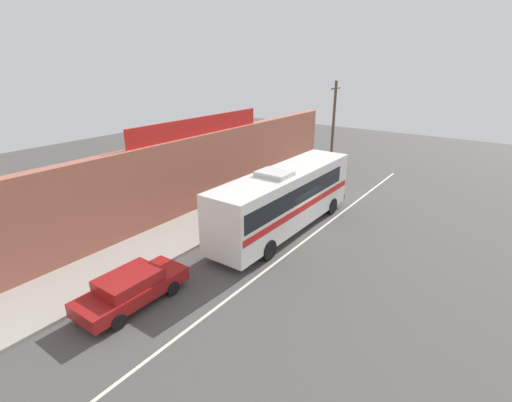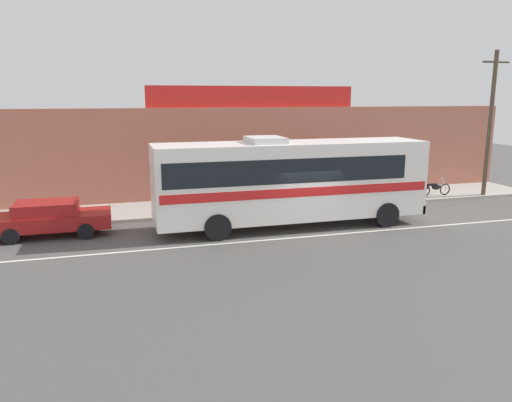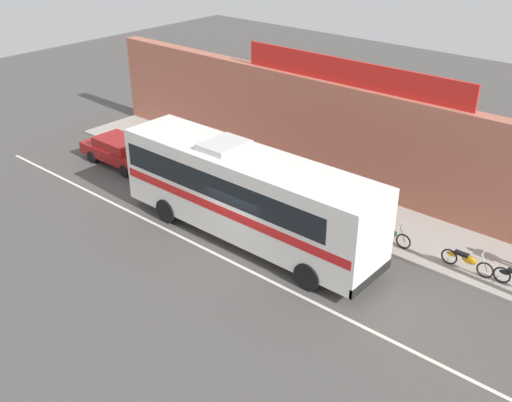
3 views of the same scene
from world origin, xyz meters
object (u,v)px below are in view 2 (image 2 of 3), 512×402
at_px(motorcycle_blue, 353,194).
at_px(motorcycle_purple, 405,190).
at_px(pedestrian_near_shop, 419,175).
at_px(parked_car, 50,218).
at_px(intercity_bus, 289,178).
at_px(utility_pole, 490,122).
at_px(motorcycle_orange, 435,188).

relative_size(motorcycle_blue, motorcycle_purple, 0.97).
bearing_deg(pedestrian_near_shop, parked_car, -169.77).
xyz_separation_m(intercity_bus, motorcycle_blue, (4.58, 3.12, -1.50)).
distance_m(utility_pole, motorcycle_blue, 8.40).
distance_m(parked_car, utility_pole, 21.99).
bearing_deg(motorcycle_orange, pedestrian_near_shop, 95.37).
bearing_deg(motorcycle_purple, pedestrian_near_shop, 39.27).
bearing_deg(parked_car, motorcycle_purple, 6.64).
bearing_deg(utility_pole, pedestrian_near_shop, 147.23).
height_order(intercity_bus, parked_car, intercity_bus).
xyz_separation_m(parked_car, motorcycle_orange, (18.96, 2.08, -0.17)).
bearing_deg(motorcycle_blue, intercity_bus, -145.79).
bearing_deg(utility_pole, motorcycle_orange, 169.27).
relative_size(utility_pole, motorcycle_purple, 3.89).
bearing_deg(motorcycle_purple, motorcycle_orange, 2.80).
bearing_deg(motorcycle_orange, motorcycle_blue, -177.38).
bearing_deg(parked_car, intercity_bus, -7.56).
bearing_deg(parked_car, utility_pole, 4.14).
bearing_deg(parked_car, motorcycle_blue, 7.54).
bearing_deg(pedestrian_near_shop, intercity_bus, -153.59).
relative_size(intercity_bus, motorcycle_purple, 5.81).
bearing_deg(intercity_bus, utility_pole, 13.02).
bearing_deg(motorcycle_blue, motorcycle_purple, 2.50).
distance_m(utility_pole, motorcycle_purple, 5.75).
xyz_separation_m(motorcycle_blue, pedestrian_near_shop, (4.79, 1.54, 0.53)).
xyz_separation_m(motorcycle_purple, motorcycle_orange, (1.84, 0.09, 0.00)).
xyz_separation_m(motorcycle_blue, motorcycle_orange, (4.91, 0.22, 0.00)).
bearing_deg(pedestrian_near_shop, utility_pole, -32.77).
bearing_deg(motorcycle_blue, pedestrian_near_shop, 17.81).
bearing_deg(utility_pole, motorcycle_blue, 177.82).
distance_m(intercity_bus, motorcycle_purple, 8.45).
relative_size(motorcycle_purple, pedestrian_near_shop, 1.18).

